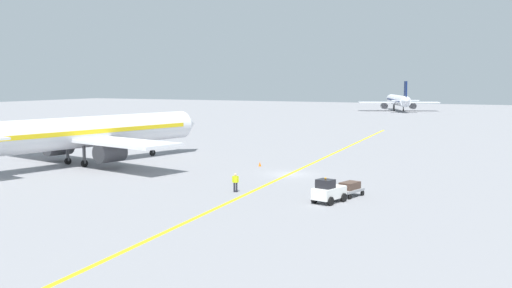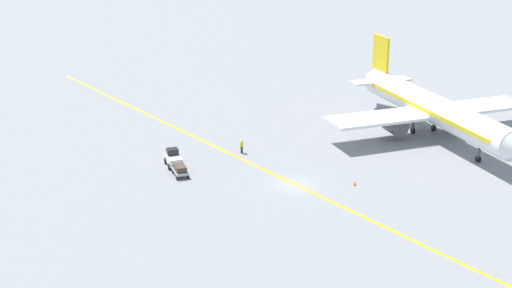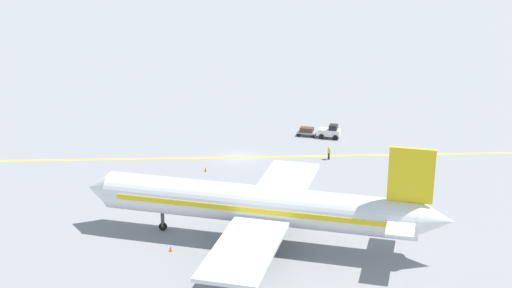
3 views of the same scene
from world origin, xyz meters
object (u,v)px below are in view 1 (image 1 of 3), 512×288
at_px(airplane_distant_taxiing, 398,101).
at_px(traffic_cone_mid_apron, 260,164).
at_px(airplane_at_gate, 87,133).
at_px(baggage_cart_trailing, 350,188).
at_px(traffic_cone_near_nose, 118,153).
at_px(ground_crew_worker, 235,182).
at_px(baggage_tug_white, 328,192).

xyz_separation_m(airplane_distant_taxiing, traffic_cone_mid_apron, (14.01, -131.22, -3.06)).
bearing_deg(airplane_at_gate, traffic_cone_mid_apron, 21.14).
distance_m(baggage_cart_trailing, traffic_cone_near_nose, 38.35).
bearing_deg(airplane_at_gate, baggage_cart_trailing, -9.16).
height_order(airplane_at_gate, traffic_cone_mid_apron, airplane_at_gate).
bearing_deg(ground_crew_worker, traffic_cone_mid_apron, 108.01).
distance_m(baggage_tug_white, ground_crew_worker, 8.86).
xyz_separation_m(baggage_tug_white, traffic_cone_near_nose, (-35.02, 16.95, -0.63)).
distance_m(airplane_distant_taxiing, traffic_cone_near_nose, 130.41).
bearing_deg(baggage_tug_white, baggage_cart_trailing, 76.27).
bearing_deg(traffic_cone_near_nose, ground_crew_worker, -31.81).
height_order(baggage_cart_trailing, ground_crew_worker, ground_crew_worker).
height_order(airplane_distant_taxiing, baggage_tug_white, airplane_distant_taxiing).
bearing_deg(baggage_tug_white, airplane_distant_taxiing, 100.69).
bearing_deg(airplane_at_gate, ground_crew_worker, -18.32).
xyz_separation_m(airplane_at_gate, baggage_tug_white, (32.66, -8.60, -2.81)).
xyz_separation_m(airplane_at_gate, traffic_cone_mid_apron, (18.89, 7.30, -3.43)).
distance_m(ground_crew_worker, traffic_cone_mid_apron, 15.99).
height_order(ground_crew_worker, traffic_cone_mid_apron, ground_crew_worker).
xyz_separation_m(baggage_tug_white, traffic_cone_mid_apron, (-13.77, 15.90, -0.63)).
bearing_deg(ground_crew_worker, airplane_at_gate, 161.68).
bearing_deg(traffic_cone_mid_apron, baggage_tug_white, -49.10).
height_order(baggage_tug_white, ground_crew_worker, baggage_tug_white).
relative_size(baggage_cart_trailing, ground_crew_worker, 1.70).
xyz_separation_m(airplane_at_gate, baggage_cart_trailing, (33.45, -5.40, -2.95)).
distance_m(airplane_at_gate, baggage_cart_trailing, 34.01).
bearing_deg(baggage_cart_trailing, airplane_distant_taxiing, 101.23).
distance_m(airplane_distant_taxiing, baggage_cart_trailing, 146.75).
bearing_deg(traffic_cone_near_nose, baggage_cart_trailing, -21.00).
height_order(airplane_at_gate, airplane_distant_taxiing, airplane_at_gate).
xyz_separation_m(traffic_cone_near_nose, traffic_cone_mid_apron, (21.24, -1.05, 0.00)).
relative_size(airplane_distant_taxiing, ground_crew_worker, 18.20).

